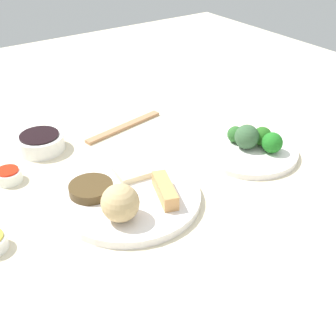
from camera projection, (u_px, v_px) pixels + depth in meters
tabletop at (126, 200)px, 0.86m from camera, size 2.20×2.20×0.02m
main_plate at (128, 198)px, 0.84m from camera, size 0.28×0.28×0.02m
rice_scoop at (120, 203)px, 0.76m from camera, size 0.07×0.07×0.07m
spring_roll at (165, 190)px, 0.82m from camera, size 0.10×0.06×0.03m
crab_rangoon_wonton at (134, 171)px, 0.89m from camera, size 0.07×0.08×0.01m
stir_fry_heap at (91, 189)px, 0.84m from camera, size 0.09×0.09×0.02m
broccoli_plate at (248, 151)px, 0.99m from camera, size 0.22×0.22×0.01m
broccoli_floret_0 at (247, 137)px, 0.98m from camera, size 0.06×0.06×0.06m
broccoli_floret_1 at (235, 134)px, 1.00m from camera, size 0.04×0.04×0.04m
broccoli_floret_2 at (272, 143)px, 0.96m from camera, size 0.05×0.05×0.05m
broccoli_floret_3 at (262, 136)px, 0.99m from camera, size 0.04×0.04×0.04m
soy_sauce_bowl at (40, 143)px, 1.00m from camera, size 0.11×0.11×0.04m
soy_sauce_bowl_liquid at (39, 135)px, 0.99m from camera, size 0.09×0.09×0.00m
sauce_ramekin_sweet_and_sour at (9, 176)px, 0.90m from camera, size 0.05×0.05×0.02m
sauce_ramekin_sweet_and_sour_liquid at (7, 171)px, 0.89m from camera, size 0.04×0.04×0.00m
chopsticks_pair at (124, 127)px, 1.10m from camera, size 0.06×0.23×0.01m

